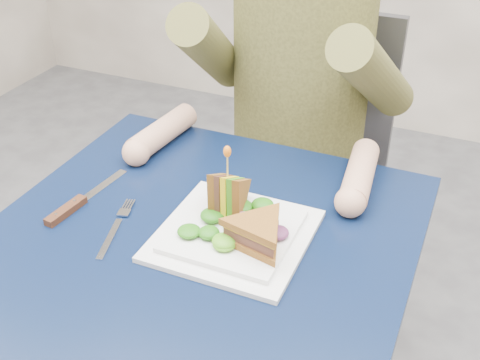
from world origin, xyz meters
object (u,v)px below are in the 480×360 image
at_px(plate, 234,234).
at_px(sandwich_flat, 258,233).
at_px(table, 198,271).
at_px(chair, 306,156).
at_px(sandwich_upright, 228,196).
at_px(knife, 73,206).
at_px(diner, 300,40).
at_px(fork, 115,229).

height_order(plate, sandwich_flat, sandwich_flat).
relative_size(table, chair, 0.81).
bearing_deg(sandwich_flat, table, 179.91).
distance_m(plate, sandwich_flat, 0.07).
height_order(sandwich_upright, knife, sandwich_upright).
bearing_deg(plate, knife, -173.00).
distance_m(table, diner, 0.61).
height_order(chair, sandwich_flat, chair).
bearing_deg(sandwich_flat, diner, 102.01).
height_order(table, sandwich_flat, sandwich_flat).
bearing_deg(chair, sandwich_upright, -87.04).
bearing_deg(table, chair, 90.00).
bearing_deg(diner, chair, 90.00).
bearing_deg(chair, knife, -110.57).
distance_m(plate, fork, 0.22).
height_order(diner, plate, diner).
relative_size(chair, sandwich_upright, 6.87).
bearing_deg(sandwich_upright, fork, -147.58).
xyz_separation_m(sandwich_upright, knife, (-0.29, -0.08, -0.05)).
relative_size(table, diner, 1.01).
bearing_deg(sandwich_flat, sandwich_upright, 141.12).
relative_size(sandwich_upright, knife, 0.61).
xyz_separation_m(diner, sandwich_flat, (0.12, -0.55, -0.14)).
height_order(table, chair, chair).
bearing_deg(sandwich_flat, knife, -177.85).
bearing_deg(sandwich_upright, plate, -54.73).
height_order(table, fork, fork).
relative_size(sandwich_flat, fork, 0.89).
bearing_deg(chair, plate, -84.41).
xyz_separation_m(diner, sandwich_upright, (0.03, -0.48, -0.13)).
height_order(chair, sandwich_upright, chair).
height_order(sandwich_upright, fork, sandwich_upright).
xyz_separation_m(sandwich_flat, knife, (-0.37, -0.01, -0.04)).
distance_m(sandwich_flat, sandwich_upright, 0.11).
xyz_separation_m(plate, knife, (-0.32, -0.04, -0.00)).
bearing_deg(table, plate, 21.62).
height_order(plate, sandwich_upright, sandwich_upright).
xyz_separation_m(chair, sandwich_flat, (0.12, -0.67, 0.23)).
distance_m(diner, sandwich_flat, 0.58).
distance_m(chair, diner, 0.39).
distance_m(table, sandwich_upright, 0.15).
height_order(sandwich_flat, fork, sandwich_flat).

